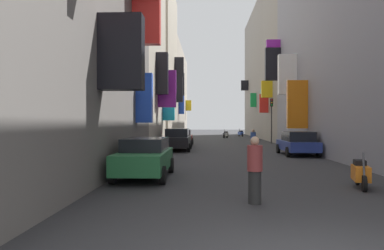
{
  "coord_description": "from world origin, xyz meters",
  "views": [
    {
      "loc": [
        -1.66,
        -4.98,
        2.02
      ],
      "look_at": [
        -3.01,
        30.77,
        1.77
      ],
      "focal_mm": 35.06,
      "sensor_mm": 36.0,
      "label": 1
    }
  ],
  "objects_px": {
    "parked_car_red": "(181,137)",
    "scooter_silver": "(226,134)",
    "scooter_orange": "(361,173)",
    "pedestrian_near_right": "(255,170)",
    "scooter_blue": "(241,133)",
    "traffic_light_near_corner": "(272,113)",
    "pedestrian_near_left": "(253,141)",
    "parked_car_black": "(177,139)",
    "parked_car_green": "(145,157)",
    "parked_car_blue": "(298,143)"
  },
  "relations": [
    {
      "from": "parked_car_red",
      "to": "pedestrian_near_left",
      "type": "relative_size",
      "value": 2.65
    },
    {
      "from": "parked_car_black",
      "to": "parked_car_green",
      "type": "distance_m",
      "value": 13.3
    },
    {
      "from": "parked_car_red",
      "to": "traffic_light_near_corner",
      "type": "bearing_deg",
      "value": 21.98
    },
    {
      "from": "scooter_blue",
      "to": "parked_car_blue",
      "type": "bearing_deg",
      "value": -88.73
    },
    {
      "from": "parked_car_red",
      "to": "scooter_silver",
      "type": "height_order",
      "value": "parked_car_red"
    },
    {
      "from": "pedestrian_near_right",
      "to": "parked_car_black",
      "type": "bearing_deg",
      "value": 100.6
    },
    {
      "from": "parked_car_red",
      "to": "scooter_silver",
      "type": "xyz_separation_m",
      "value": [
        4.66,
        15.74,
        -0.27
      ]
    },
    {
      "from": "parked_car_black",
      "to": "parked_car_green",
      "type": "bearing_deg",
      "value": -90.68
    },
    {
      "from": "scooter_blue",
      "to": "pedestrian_near_left",
      "type": "relative_size",
      "value": 1.28
    },
    {
      "from": "parked_car_blue",
      "to": "pedestrian_near_left",
      "type": "bearing_deg",
      "value": 131.98
    },
    {
      "from": "parked_car_green",
      "to": "scooter_blue",
      "type": "xyz_separation_m",
      "value": [
        7.18,
        40.23,
        -0.3
      ]
    },
    {
      "from": "scooter_orange",
      "to": "parked_car_green",
      "type": "bearing_deg",
      "value": 164.56
    },
    {
      "from": "parked_car_blue",
      "to": "scooter_orange",
      "type": "distance_m",
      "value": 11.63
    },
    {
      "from": "traffic_light_near_corner",
      "to": "scooter_silver",
      "type": "bearing_deg",
      "value": 106.86
    },
    {
      "from": "parked_car_green",
      "to": "pedestrian_near_left",
      "type": "bearing_deg",
      "value": 66.07
    },
    {
      "from": "parked_car_black",
      "to": "pedestrian_near_left",
      "type": "distance_m",
      "value": 5.4
    },
    {
      "from": "parked_car_blue",
      "to": "pedestrian_near_left",
      "type": "xyz_separation_m",
      "value": [
        -2.39,
        2.65,
        -0.0
      ]
    },
    {
      "from": "parked_car_red",
      "to": "scooter_orange",
      "type": "xyz_separation_m",
      "value": [
        6.89,
        -21.01,
        -0.27
      ]
    },
    {
      "from": "scooter_blue",
      "to": "pedestrian_near_left",
      "type": "xyz_separation_m",
      "value": [
        -1.71,
        -27.91,
        0.3
      ]
    },
    {
      "from": "scooter_orange",
      "to": "pedestrian_near_right",
      "type": "bearing_deg",
      "value": -146.52
    },
    {
      "from": "scooter_silver",
      "to": "pedestrian_near_left",
      "type": "height_order",
      "value": "pedestrian_near_left"
    },
    {
      "from": "parked_car_red",
      "to": "traffic_light_near_corner",
      "type": "distance_m",
      "value": 9.32
    },
    {
      "from": "scooter_blue",
      "to": "pedestrian_near_left",
      "type": "distance_m",
      "value": 27.97
    },
    {
      "from": "parked_car_blue",
      "to": "traffic_light_near_corner",
      "type": "xyz_separation_m",
      "value": [
        0.63,
        12.81,
        2.16
      ]
    },
    {
      "from": "scooter_silver",
      "to": "parked_car_green",
      "type": "bearing_deg",
      "value": -97.75
    },
    {
      "from": "scooter_orange",
      "to": "pedestrian_near_right",
      "type": "relative_size",
      "value": 1.05
    },
    {
      "from": "parked_car_blue",
      "to": "traffic_light_near_corner",
      "type": "relative_size",
      "value": 1.01
    },
    {
      "from": "scooter_blue",
      "to": "pedestrian_near_right",
      "type": "height_order",
      "value": "pedestrian_near_right"
    },
    {
      "from": "parked_car_black",
      "to": "scooter_silver",
      "type": "height_order",
      "value": "parked_car_black"
    },
    {
      "from": "scooter_silver",
      "to": "scooter_orange",
      "type": "bearing_deg",
      "value": -86.53
    },
    {
      "from": "parked_car_blue",
      "to": "pedestrian_near_right",
      "type": "bearing_deg",
      "value": -107.58
    },
    {
      "from": "scooter_silver",
      "to": "parked_car_red",
      "type": "bearing_deg",
      "value": -106.51
    },
    {
      "from": "scooter_silver",
      "to": "pedestrian_near_right",
      "type": "distance_m",
      "value": 39.11
    },
    {
      "from": "scooter_silver",
      "to": "parked_car_black",
      "type": "bearing_deg",
      "value": -102.02
    },
    {
      "from": "scooter_orange",
      "to": "traffic_light_near_corner",
      "type": "xyz_separation_m",
      "value": [
        1.52,
        24.4,
        2.46
      ]
    },
    {
      "from": "parked_car_blue",
      "to": "scooter_orange",
      "type": "height_order",
      "value": "parked_car_blue"
    },
    {
      "from": "scooter_orange",
      "to": "pedestrian_near_left",
      "type": "bearing_deg",
      "value": 96.01
    },
    {
      "from": "parked_car_red",
      "to": "parked_car_green",
      "type": "relative_size",
      "value": 0.96
    },
    {
      "from": "pedestrian_near_left",
      "to": "pedestrian_near_right",
      "type": "height_order",
      "value": "pedestrian_near_right"
    },
    {
      "from": "parked_car_black",
      "to": "scooter_blue",
      "type": "relative_size",
      "value": 2.24
    },
    {
      "from": "pedestrian_near_right",
      "to": "traffic_light_near_corner",
      "type": "relative_size",
      "value": 0.39
    },
    {
      "from": "scooter_blue",
      "to": "pedestrian_near_right",
      "type": "xyz_separation_m",
      "value": [
        -3.74,
        -44.49,
        0.37
      ]
    },
    {
      "from": "parked_car_black",
      "to": "parked_car_red",
      "type": "height_order",
      "value": "parked_car_black"
    },
    {
      "from": "parked_car_green",
      "to": "scooter_blue",
      "type": "distance_m",
      "value": 40.87
    },
    {
      "from": "parked_car_blue",
      "to": "scooter_silver",
      "type": "distance_m",
      "value": 25.35
    },
    {
      "from": "parked_car_red",
      "to": "scooter_blue",
      "type": "height_order",
      "value": "parked_car_red"
    },
    {
      "from": "parked_car_green",
      "to": "pedestrian_near_left",
      "type": "relative_size",
      "value": 2.77
    },
    {
      "from": "scooter_orange",
      "to": "pedestrian_near_left",
      "type": "distance_m",
      "value": 14.32
    },
    {
      "from": "parked_car_green",
      "to": "pedestrian_near_right",
      "type": "height_order",
      "value": "pedestrian_near_right"
    },
    {
      "from": "scooter_blue",
      "to": "traffic_light_near_corner",
      "type": "relative_size",
      "value": 0.46
    }
  ]
}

